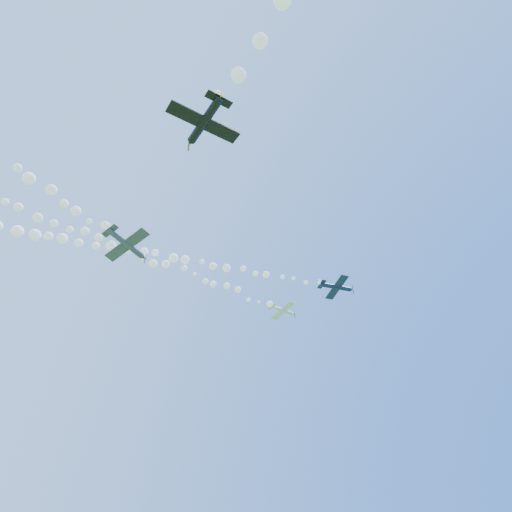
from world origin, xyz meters
TOP-DOWN VIEW (x-y plane):
  - plane_white at (23.63, 8.13)m, footprint 6.20×6.47m
  - smoke_trail_white at (-21.39, 10.33)m, footprint 86.36×6.37m
  - plane_navy at (28.85, -1.53)m, footprint 7.10×7.52m
  - smoke_trail_navy at (-13.97, 14.72)m, footprint 81.81×32.67m
  - plane_grey at (-10.22, -0.26)m, footprint 6.92×7.24m
  - plane_black at (-12.06, -23.31)m, footprint 7.23×6.99m

SIDE VIEW (x-z plane):
  - plane_black at x=-12.06m, z-range 37.26..39.25m
  - plane_grey at x=-10.22m, z-range 39.71..42.35m
  - smoke_trail_white at x=-21.39m, z-range 47.42..50.10m
  - plane_white at x=23.63m, z-range 48.25..49.90m
  - smoke_trail_navy at x=-13.97m, z-range 49.49..52.32m
  - plane_navy at x=28.85m, z-range 50.05..52.18m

